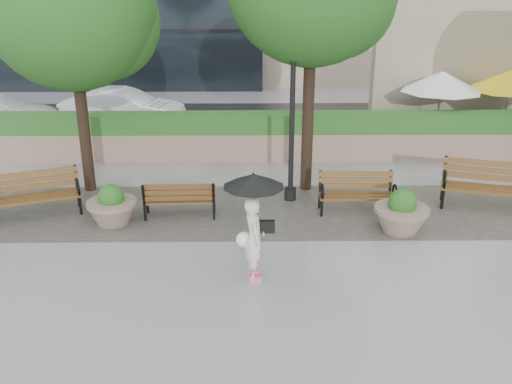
{
  "coord_description": "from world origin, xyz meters",
  "views": [
    {
      "loc": [
        0.37,
        -9.08,
        5.16
      ],
      "look_at": [
        0.51,
        1.38,
        1.1
      ],
      "focal_mm": 40.0,
      "sensor_mm": 36.0,
      "label": 1
    }
  ],
  "objects_px": {
    "bench_2": "(180,206)",
    "planter_right": "(401,215)",
    "bench_4": "(486,196)",
    "car_right": "(124,109)",
    "bench_3": "(356,201)",
    "bench_1": "(38,204)",
    "pedestrian": "(254,216)",
    "planter_left": "(112,208)",
    "lamppost": "(292,127)"
  },
  "relations": [
    {
      "from": "bench_2",
      "to": "planter_right",
      "type": "height_order",
      "value": "planter_right"
    },
    {
      "from": "bench_4",
      "to": "car_right",
      "type": "distance_m",
      "value": 12.26
    },
    {
      "from": "bench_2",
      "to": "bench_3",
      "type": "relative_size",
      "value": 0.95
    },
    {
      "from": "planter_right",
      "to": "car_right",
      "type": "relative_size",
      "value": 0.27
    },
    {
      "from": "bench_1",
      "to": "bench_4",
      "type": "distance_m",
      "value": 10.22
    },
    {
      "from": "bench_3",
      "to": "car_right",
      "type": "height_order",
      "value": "car_right"
    },
    {
      "from": "bench_1",
      "to": "pedestrian",
      "type": "xyz_separation_m",
      "value": [
        4.81,
        -2.82,
        0.9
      ]
    },
    {
      "from": "planter_left",
      "to": "pedestrian",
      "type": "bearing_deg",
      "value": -38.03
    },
    {
      "from": "bench_1",
      "to": "bench_4",
      "type": "height_order",
      "value": "bench_4"
    },
    {
      "from": "bench_1",
      "to": "bench_3",
      "type": "relative_size",
      "value": 1.16
    },
    {
      "from": "lamppost",
      "to": "pedestrian",
      "type": "relative_size",
      "value": 2.09
    },
    {
      "from": "bench_3",
      "to": "bench_4",
      "type": "relative_size",
      "value": 0.79
    },
    {
      "from": "bench_1",
      "to": "pedestrian",
      "type": "distance_m",
      "value": 5.65
    },
    {
      "from": "bench_2",
      "to": "planter_right",
      "type": "distance_m",
      "value": 4.82
    },
    {
      "from": "bench_2",
      "to": "bench_4",
      "type": "relative_size",
      "value": 0.75
    },
    {
      "from": "lamppost",
      "to": "car_right",
      "type": "bearing_deg",
      "value": 128.4
    },
    {
      "from": "planter_left",
      "to": "planter_right",
      "type": "relative_size",
      "value": 0.95
    },
    {
      "from": "bench_3",
      "to": "pedestrian",
      "type": "xyz_separation_m",
      "value": [
        -2.36,
        -2.94,
        0.92
      ]
    },
    {
      "from": "planter_left",
      "to": "lamppost",
      "type": "xyz_separation_m",
      "value": [
        3.97,
        1.33,
        1.45
      ]
    },
    {
      "from": "planter_right",
      "to": "pedestrian",
      "type": "height_order",
      "value": "pedestrian"
    },
    {
      "from": "bench_2",
      "to": "bench_1",
      "type": "bearing_deg",
      "value": -3.79
    },
    {
      "from": "lamppost",
      "to": "bench_1",
      "type": "bearing_deg",
      "value": -171.11
    },
    {
      "from": "bench_4",
      "to": "lamppost",
      "type": "height_order",
      "value": "lamppost"
    },
    {
      "from": "bench_3",
      "to": "planter_left",
      "type": "distance_m",
      "value": 5.44
    },
    {
      "from": "bench_1",
      "to": "car_right",
      "type": "distance_m",
      "value": 7.64
    },
    {
      "from": "bench_3",
      "to": "lamppost",
      "type": "distance_m",
      "value": 2.25
    },
    {
      "from": "bench_4",
      "to": "car_right",
      "type": "xyz_separation_m",
      "value": [
        -9.82,
        7.34,
        0.37
      ]
    },
    {
      "from": "bench_2",
      "to": "car_right",
      "type": "distance_m",
      "value": 8.21
    },
    {
      "from": "bench_4",
      "to": "lamppost",
      "type": "bearing_deg",
      "value": -170.45
    },
    {
      "from": "bench_2",
      "to": "car_right",
      "type": "height_order",
      "value": "car_right"
    },
    {
      "from": "lamppost",
      "to": "pedestrian",
      "type": "distance_m",
      "value": 3.88
    },
    {
      "from": "lamppost",
      "to": "bench_2",
      "type": "bearing_deg",
      "value": -158.9
    },
    {
      "from": "bench_1",
      "to": "planter_right",
      "type": "relative_size",
      "value": 1.74
    },
    {
      "from": "bench_2",
      "to": "bench_3",
      "type": "bearing_deg",
      "value": -179.43
    },
    {
      "from": "bench_1",
      "to": "lamppost",
      "type": "xyz_separation_m",
      "value": [
        5.73,
        0.9,
        1.51
      ]
    },
    {
      "from": "pedestrian",
      "to": "bench_1",
      "type": "bearing_deg",
      "value": 51.23
    },
    {
      "from": "planter_right",
      "to": "lamppost",
      "type": "bearing_deg",
      "value": 140.32
    },
    {
      "from": "bench_3",
      "to": "bench_1",
      "type": "bearing_deg",
      "value": -178.7
    },
    {
      "from": "bench_1",
      "to": "lamppost",
      "type": "distance_m",
      "value": 5.99
    },
    {
      "from": "bench_2",
      "to": "pedestrian",
      "type": "height_order",
      "value": "pedestrian"
    },
    {
      "from": "bench_4",
      "to": "planter_left",
      "type": "height_order",
      "value": "bench_4"
    },
    {
      "from": "planter_left",
      "to": "planter_right",
      "type": "bearing_deg",
      "value": -4.63
    },
    {
      "from": "bench_4",
      "to": "planter_left",
      "type": "relative_size",
      "value": 2.01
    },
    {
      "from": "bench_1",
      "to": "planter_left",
      "type": "bearing_deg",
      "value": -34.25
    },
    {
      "from": "planter_left",
      "to": "bench_4",
      "type": "bearing_deg",
      "value": 4.82
    },
    {
      "from": "bench_3",
      "to": "pedestrian",
      "type": "distance_m",
      "value": 3.88
    },
    {
      "from": "bench_1",
      "to": "bench_3",
      "type": "bearing_deg",
      "value": -19.52
    },
    {
      "from": "bench_2",
      "to": "car_right",
      "type": "relative_size",
      "value": 0.39
    },
    {
      "from": "car_right",
      "to": "bench_2",
      "type": "bearing_deg",
      "value": -153.41
    },
    {
      "from": "planter_left",
      "to": "lamppost",
      "type": "height_order",
      "value": "lamppost"
    }
  ]
}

